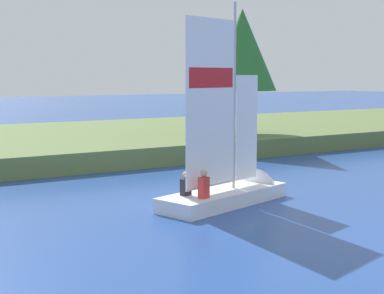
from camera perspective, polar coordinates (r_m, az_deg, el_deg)
shore_bank at (r=31.47m, az=-8.04°, el=0.76°), size 80.00×15.10×0.84m
shoreline_tree_midright at (r=30.08m, az=4.90°, el=9.38°), size 3.53×3.53×6.30m
sailboat at (r=17.95m, az=4.70°, el=-3.70°), size 5.24×2.72×6.35m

